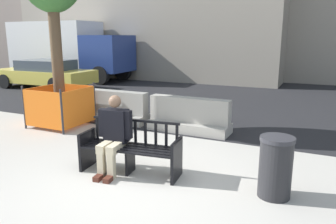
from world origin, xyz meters
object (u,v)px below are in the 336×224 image
(seated_person, at_px, (114,133))
(construction_fence, at_px, (61,105))
(street_bench, at_px, (131,150))
(jersey_barrier_left, at_px, (114,109))
(car_taxi_near, at_px, (45,74))
(delivery_truck, at_px, (67,48))
(jersey_barrier_centre, at_px, (189,118))
(trash_bin, at_px, (275,167))

(seated_person, xyz_separation_m, construction_fence, (-2.98, 1.93, -0.15))
(street_bench, distance_m, jersey_barrier_left, 3.62)
(jersey_barrier_left, distance_m, car_taxi_near, 7.33)
(jersey_barrier_left, distance_m, delivery_truck, 10.03)
(street_bench, relative_size, jersey_barrier_centre, 0.86)
(jersey_barrier_left, height_order, delivery_truck, delivery_truck)
(construction_fence, bearing_deg, jersey_barrier_centre, 15.57)
(car_taxi_near, height_order, trash_bin, car_taxi_near)
(construction_fence, relative_size, car_taxi_near, 0.27)
(jersey_barrier_centre, relative_size, construction_fence, 1.57)
(seated_person, height_order, car_taxi_near, seated_person)
(jersey_barrier_centre, distance_m, trash_bin, 3.51)
(delivery_truck, relative_size, trash_bin, 7.63)
(street_bench, xyz_separation_m, jersey_barrier_centre, (-0.02, 2.74, -0.06))
(street_bench, relative_size, construction_fence, 1.36)
(construction_fence, distance_m, trash_bin, 5.82)
(seated_person, xyz_separation_m, car_taxi_near, (-8.30, 6.65, -0.04))
(seated_person, distance_m, construction_fence, 3.55)
(jersey_barrier_left, relative_size, car_taxi_near, 0.43)
(jersey_barrier_left, xyz_separation_m, delivery_truck, (-7.44, 6.59, 1.35))
(jersey_barrier_left, bearing_deg, street_bench, -51.19)
(jersey_barrier_left, bearing_deg, jersey_barrier_centre, -2.07)
(street_bench, bearing_deg, car_taxi_near, 142.57)
(trash_bin, bearing_deg, jersey_barrier_centre, 132.02)
(car_taxi_near, bearing_deg, seated_person, -38.69)
(street_bench, bearing_deg, seated_person, -161.60)
(street_bench, xyz_separation_m, car_taxi_near, (-8.57, 6.56, 0.25))
(delivery_truck, bearing_deg, trash_bin, -37.62)
(car_taxi_near, bearing_deg, jersey_barrier_left, -30.68)
(seated_person, height_order, trash_bin, seated_person)
(delivery_truck, bearing_deg, jersey_barrier_centre, -34.55)
(seated_person, bearing_deg, jersey_barrier_centre, 85.04)
(street_bench, height_order, seated_person, seated_person)
(delivery_truck, distance_m, trash_bin, 15.25)
(street_bench, height_order, trash_bin, trash_bin)
(jersey_barrier_centre, distance_m, car_taxi_near, 9.37)
(delivery_truck, bearing_deg, jersey_barrier_left, -41.52)
(car_taxi_near, relative_size, delivery_truck, 0.68)
(jersey_barrier_centre, bearing_deg, car_taxi_near, 155.92)
(jersey_barrier_centre, height_order, car_taxi_near, car_taxi_near)
(jersey_barrier_centre, distance_m, delivery_truck, 11.84)
(car_taxi_near, xyz_separation_m, delivery_truck, (-1.14, 2.85, 1.04))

